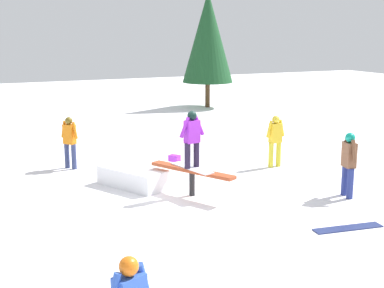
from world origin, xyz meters
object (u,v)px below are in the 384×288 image
Objects in this scene: bystander_brown at (349,161)px; backpack_on_snow at (174,161)px; bystander_yellow at (275,138)px; bystander_orange at (70,140)px; main_rider_on_rail at (192,140)px; pine_tree_near at (208,37)px; rail_feature at (192,173)px; loose_snowboard_navy at (348,228)px.

bystander_brown is 4.58× the size of backpack_on_snow.
bystander_brown reaches higher than backpack_on_snow.
bystander_yellow is 1.00× the size of bystander_orange.
backpack_on_snow is (1.01, 2.80, -0.67)m from bystander_orange.
main_rider_on_rail is at bearing 21.80° from bystander_yellow.
bystander_orange is 13.27m from pine_tree_near.
main_rider_on_rail is 3.72m from bystander_brown.
rail_feature is 6.54× the size of backpack_on_snow.
loose_snowboard_navy is (1.67, -1.36, -0.86)m from bystander_brown.
bystander_orange reaches higher than backpack_on_snow.
bystander_brown is at bearing -121.58° from loose_snowboard_navy.
bystander_brown reaches higher than bystander_orange.
bystander_brown is (3.12, 0.03, 0.03)m from bystander_yellow.
bystander_yellow is (-1.52, 3.30, 0.28)m from rail_feature.
bystander_yellow reaches higher than loose_snowboard_navy.
bystander_orange is 3.05m from backpack_on_snow.
bystander_yellow is 12.48m from pine_tree_near.
main_rider_on_rail reaches higher than loose_snowboard_navy.
loose_snowboard_navy is 17.51m from pine_tree_near.
bystander_orange is at bearing -177.79° from rail_feature.
main_rider_on_rail reaches higher than bystander_yellow.
pine_tree_near is (-13.21, 6.77, 2.15)m from main_rider_on_rail.
bystander_brown is at bearing -13.08° from pine_tree_near.
bystander_brown is 2.32m from loose_snowboard_navy.
bystander_yellow is 4.41× the size of backpack_on_snow.
backpack_on_snow is 12.59m from pine_tree_near.
backpack_on_snow is (-4.32, -2.67, -0.70)m from bystander_brown.
pine_tree_near is (-11.69, 3.47, 2.67)m from bystander_yellow.
rail_feature is at bearing 132.29° from backpack_on_snow.
loose_snowboard_navy is at bearing 158.26° from backpack_on_snow.
backpack_on_snow is at bearing 44.71° from bystander_brown.
bystander_orange reaches higher than loose_snowboard_navy.
bystander_brown is at bearing 87.56° from bystander_yellow.
backpack_on_snow is at bearing 138.84° from rail_feature.
main_rider_on_rail is at bearing 173.55° from bystander_orange.
bystander_yellow is 5.87m from bystander_orange.
main_rider_on_rail is 3.67m from bystander_yellow.
main_rider_on_rail is 3.04m from backpack_on_snow.
loose_snowboard_navy is 6.13m from backpack_on_snow.
main_rider_on_rail is at bearing -51.33° from loose_snowboard_navy.
rail_feature is 1.52× the size of loose_snowboard_navy.
bystander_orange is 8.16m from loose_snowboard_navy.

